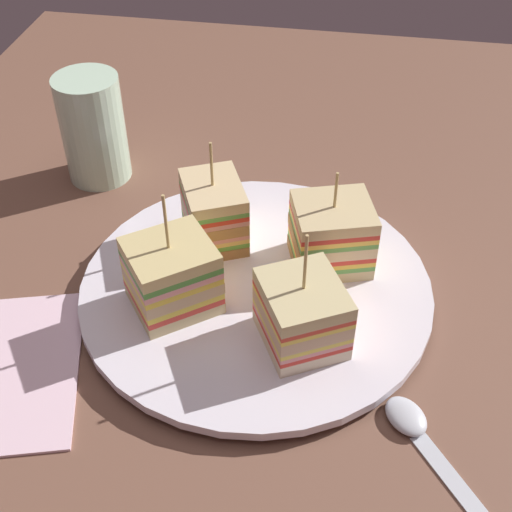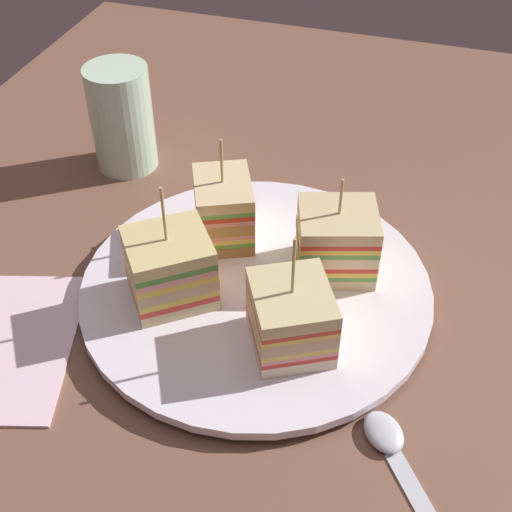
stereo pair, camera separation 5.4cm
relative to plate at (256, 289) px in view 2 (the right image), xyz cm
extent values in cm
cube|color=brown|center=(0.00, 0.00, -1.79)|extent=(105.90, 80.99, 1.80)
cylinder|color=white|center=(0.00, 0.00, -0.56)|extent=(17.65, 17.65, 0.66)
cylinder|color=white|center=(0.00, 0.00, 0.17)|extent=(28.46, 28.46, 0.80)
cube|color=beige|center=(3.24, -5.93, 1.10)|extent=(8.22, 8.33, 1.04)
cube|color=#B2844C|center=(1.42, -3.50, 1.10)|extent=(4.57, 3.51, 1.04)
cube|color=#DF4036|center=(3.24, -5.93, 1.89)|extent=(8.22, 8.33, 0.54)
cube|color=#F1DB4A|center=(3.24, -5.93, 2.42)|extent=(8.22, 8.33, 0.54)
cube|color=#D8BC8C|center=(3.24, -5.93, 3.21)|extent=(8.22, 8.33, 1.04)
cube|color=#9E7242|center=(1.42, -3.50, 3.21)|extent=(4.57, 3.51, 1.04)
cube|color=yellow|center=(3.24, -5.93, 4.00)|extent=(8.22, 8.33, 0.54)
cube|color=#EFA39E|center=(3.24, -5.93, 4.54)|extent=(8.22, 8.33, 0.54)
cube|color=#509A3D|center=(3.24, -5.93, 5.08)|extent=(8.22, 8.33, 0.54)
cube|color=#DAC580|center=(3.24, -5.93, 5.87)|extent=(8.22, 8.33, 1.04)
cylinder|color=tan|center=(3.24, -5.93, 8.75)|extent=(0.24, 0.24, 4.73)
cube|color=beige|center=(5.24, 4.27, 1.12)|extent=(8.05, 7.77, 1.09)
cube|color=#9E7242|center=(2.56, 2.84, 1.12)|extent=(2.76, 4.87, 1.09)
cube|color=red|center=(5.24, 4.27, 1.87)|extent=(8.05, 7.77, 0.40)
cube|color=pink|center=(5.24, 4.27, 2.27)|extent=(8.05, 7.77, 0.40)
cube|color=#EAD54C|center=(5.24, 4.27, 2.67)|extent=(8.05, 7.77, 0.40)
cube|color=#D5B68C|center=(5.24, 4.27, 3.41)|extent=(8.05, 7.77, 1.09)
cube|color=#9E7242|center=(2.56, 2.84, 3.41)|extent=(2.76, 4.87, 1.09)
cube|color=#F4D54C|center=(5.24, 4.27, 4.16)|extent=(8.05, 7.77, 0.40)
cube|color=red|center=(5.24, 4.27, 4.56)|extent=(8.05, 7.77, 0.40)
cube|color=beige|center=(5.24, 4.27, 5.31)|extent=(8.05, 7.77, 1.09)
cylinder|color=tan|center=(5.24, 4.27, 8.24)|extent=(0.24, 0.24, 4.77)
cube|color=#CFBD85|center=(-3.76, 5.61, 1.08)|extent=(7.15, 7.56, 1.01)
cube|color=#9E7242|center=(-2.87, 2.72, 1.08)|extent=(5.29, 1.85, 1.01)
cube|color=#58A349|center=(-3.76, 5.61, 1.81)|extent=(7.15, 7.56, 0.45)
cube|color=yellow|center=(-3.76, 5.61, 2.26)|extent=(7.15, 7.56, 0.45)
cube|color=red|center=(-3.76, 5.61, 2.71)|extent=(7.15, 7.56, 0.45)
cube|color=beige|center=(-3.76, 5.61, 3.44)|extent=(7.15, 7.56, 1.01)
cube|color=#B2844C|center=(-2.87, 2.72, 3.44)|extent=(5.29, 1.85, 1.01)
cube|color=#5DA44A|center=(-3.76, 5.61, 4.17)|extent=(7.15, 7.56, 0.45)
cube|color=#FAD351|center=(-3.76, 5.61, 4.62)|extent=(7.15, 7.56, 0.45)
cube|color=red|center=(-3.76, 5.61, 5.08)|extent=(7.15, 7.56, 0.45)
cube|color=#D8C088|center=(-3.76, 5.61, 5.81)|extent=(7.15, 7.56, 1.01)
cylinder|color=tan|center=(-3.76, 5.61, 7.92)|extent=(0.24, 0.24, 3.21)
cube|color=beige|center=(-5.06, -4.48, 1.08)|extent=(7.57, 6.83, 1.01)
cube|color=#9E7242|center=(-2.30, -3.22, 1.08)|extent=(2.13, 4.29, 1.01)
cube|color=#60AC3F|center=(-5.06, -4.48, 1.81)|extent=(7.57, 6.83, 0.44)
cube|color=#F1CC62|center=(-5.06, -4.48, 2.25)|extent=(7.57, 6.83, 0.44)
cube|color=pink|center=(-5.06, -4.48, 2.69)|extent=(7.57, 6.83, 0.44)
cube|color=beige|center=(-5.06, -4.48, 3.42)|extent=(7.57, 6.83, 1.01)
cube|color=#B2844C|center=(-2.30, -3.22, 3.42)|extent=(2.13, 4.29, 1.01)
cube|color=pink|center=(-5.06, -4.48, 4.15)|extent=(7.57, 6.83, 0.44)
cube|color=red|center=(-5.06, -4.48, 4.59)|extent=(7.57, 6.83, 0.44)
cube|color=#63A84C|center=(-5.06, -4.48, 5.03)|extent=(7.57, 6.83, 0.44)
cube|color=beige|center=(-5.06, -4.48, 5.75)|extent=(7.57, 6.83, 1.01)
cylinder|color=tan|center=(-5.06, -4.48, 8.28)|extent=(0.24, 0.24, 4.03)
ellipsoid|color=silver|center=(10.23, 12.23, -0.39)|extent=(4.25, 4.05, 1.00)
cylinder|color=silver|center=(-14.58, -18.43, 4.44)|extent=(6.20, 6.20, 10.65)
cylinder|color=silver|center=(-14.58, -18.43, 0.83)|extent=(5.70, 5.70, 3.44)
camera|label=1|loc=(39.47, 6.75, 39.31)|focal=48.21mm
camera|label=2|loc=(38.22, 11.96, 39.31)|focal=48.21mm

